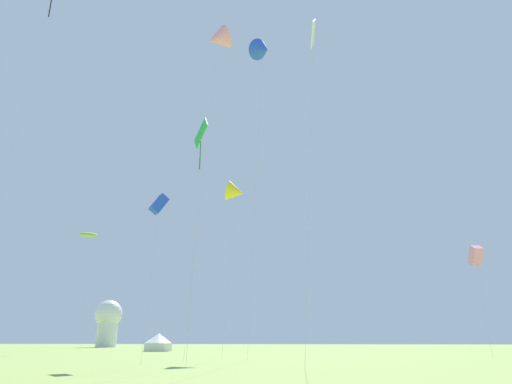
{
  "coord_description": "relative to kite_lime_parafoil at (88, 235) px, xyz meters",
  "views": [
    {
      "loc": [
        6.37,
        -5.6,
        1.49
      ],
      "look_at": [
        0.0,
        32.0,
        14.09
      ],
      "focal_mm": 31.63,
      "sensor_mm": 36.0,
      "label": 1
    }
  ],
  "objects": [
    {
      "name": "kite_yellow_delta",
      "position": [
        24.65,
        -16.37,
        -0.36
      ],
      "size": [
        2.14,
        2.63,
        16.38
      ],
      "color": "yellow",
      "rests_on": "ground"
    },
    {
      "name": "kite_pink_box",
      "position": [
        48.51,
        -6.86,
        -5.64
      ],
      "size": [
        1.39,
        2.84,
        11.07
      ],
      "color": "pink",
      "rests_on": "ground"
    },
    {
      "name": "kite_blue_box",
      "position": [
        21.03,
        -26.58,
        -4.46
      ],
      "size": [
        1.51,
        1.66,
        11.98
      ],
      "color": "blue",
      "rests_on": "ground"
    },
    {
      "name": "observatory_dome",
      "position": [
        -20.13,
        47.42,
        -9.61
      ],
      "size": [
        6.4,
        6.4,
        10.8
      ],
      "color": "white",
      "rests_on": "ground"
    },
    {
      "name": "kite_pink_delta",
      "position": [
        22.95,
        -18.56,
        15.96
      ],
      "size": [
        3.62,
        3.64,
        33.13
      ],
      "color": "pink",
      "rests_on": "ground"
    },
    {
      "name": "kite_lime_parafoil",
      "position": [
        0.0,
        0.0,
        0.0
      ],
      "size": [
        3.18,
        2.78,
        16.11
      ],
      "color": "#99DB2D",
      "rests_on": "ground"
    },
    {
      "name": "kite_blue_delta",
      "position": [
        27.65,
        -18.32,
        14.2
      ],
      "size": [
        3.46,
        3.4,
        31.24
      ],
      "color": "blue",
      "rests_on": "ground"
    },
    {
      "name": "kite_green_diamond",
      "position": [
        24.77,
        -28.87,
        -0.13
      ],
      "size": [
        1.64,
        2.19,
        16.98
      ],
      "color": "green",
      "rests_on": "ground"
    },
    {
      "name": "kite_white_diamond",
      "position": [
        33.07,
        -29.68,
        6.59
      ],
      "size": [
        1.55,
        2.57,
        23.73
      ],
      "color": "white",
      "rests_on": "ground"
    },
    {
      "name": "festival_tent_right",
      "position": [
        7.99,
        8.65,
        -14.24
      ],
      "size": [
        3.84,
        3.84,
        2.5
      ],
      "color": "white",
      "rests_on": "ground"
    }
  ]
}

